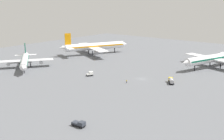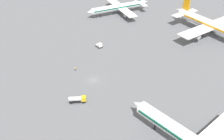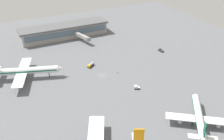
{
  "view_description": "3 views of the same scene",
  "coord_description": "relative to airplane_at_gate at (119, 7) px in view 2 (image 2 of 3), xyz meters",
  "views": [
    {
      "loc": [
        -112.26,
        -70.11,
        37.85
      ],
      "look_at": [
        -2.81,
        17.32,
        2.5
      ],
      "focal_mm": 43.67,
      "sensor_mm": 36.0,
      "label": 1
    },
    {
      "loc": [
        51.97,
        -78.68,
        67.98
      ],
      "look_at": [
        7.66,
        1.85,
        6.31
      ],
      "focal_mm": 45.24,
      "sensor_mm": 36.0,
      "label": 2
    },
    {
      "loc": [
        61.07,
        137.86,
        87.97
      ],
      "look_at": [
        -4.55,
        5.81,
        5.71
      ],
      "focal_mm": 41.58,
      "sensor_mm": 36.0,
      "label": 3
    }
  ],
  "objects": [
    {
      "name": "ground",
      "position": [
        22.98,
        -66.27,
        -4.54
      ],
      "size": [
        288.0,
        288.0,
        0.0
      ],
      "primitive_type": "plane",
      "color": "slate"
    },
    {
      "name": "airplane_at_gate",
      "position": [
        0.0,
        0.0,
        0.0
      ],
      "size": [
        29.54,
        34.89,
        12.48
      ],
      "rotation": [
        0.0,
        0.0,
        4.08
      ],
      "color": "white",
      "rests_on": "ground"
    },
    {
      "name": "airplane_distant",
      "position": [
        56.77,
        -3.2,
        1.44
      ],
      "size": [
        50.5,
        41.95,
        16.45
      ],
      "rotation": [
        0.0,
        0.0,
        5.84
      ],
      "color": "white",
      "rests_on": "ground"
    },
    {
      "name": "fuel_truck",
      "position": [
        25.16,
        -80.97,
        -3.15
      ],
      "size": [
        6.3,
        5.07,
        2.5
      ],
      "rotation": [
        0.0,
        0.0,
        0.59
      ],
      "color": "black",
      "rests_on": "ground"
    },
    {
      "name": "baggage_tug",
      "position": [
        11.0,
        -41.67,
        -3.38
      ],
      "size": [
        3.69,
        3.23,
        2.3
      ],
      "rotation": [
        0.0,
        0.0,
        5.87
      ],
      "color": "black",
      "rests_on": "ground"
    },
    {
      "name": "ground_crew_worker",
      "position": [
        12.37,
        -64.1,
        -3.69
      ],
      "size": [
        0.53,
        0.53,
        1.67
      ],
      "rotation": [
        0.0,
        0.0,
        2.56
      ],
      "color": "#1E2338",
      "rests_on": "ground"
    }
  ]
}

